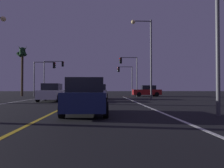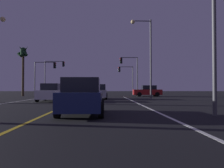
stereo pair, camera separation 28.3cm
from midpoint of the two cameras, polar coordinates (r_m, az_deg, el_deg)
name	(u,v)px [view 2 (the right image)]	position (r m, az deg, el deg)	size (l,w,h in m)	color
lane_edge_right	(149,109)	(13.64, 10.28, -6.28)	(0.16, 38.30, 0.01)	silver
lane_center_divider	(59,109)	(13.60, -13.09, -6.29)	(0.16, 38.30, 0.01)	gold
car_crossing_side	(148,91)	(34.28, 9.46, -1.82)	(4.30, 2.02, 1.70)	black
car_oncoming	(51,93)	(21.89, -15.18, -2.18)	(2.02, 4.30, 1.70)	black
car_ahead_far	(99,92)	(25.51, -3.19, -2.07)	(2.02, 4.30, 1.70)	black
car_lead_same_lane	(83,97)	(10.42, -6.88, -3.37)	(2.02, 4.30, 1.70)	black
traffic_light_near_right	(129,68)	(33.30, 4.76, 4.25)	(2.74, 0.36, 5.95)	#4C4C51
traffic_light_near_left	(45,71)	(34.18, -16.70, 3.33)	(3.24, 0.36, 5.19)	#4C4C51
traffic_light_far_right	(126,74)	(38.70, 3.77, 2.61)	(2.65, 0.36, 5.08)	#4C4C51
traffic_light_far_left	(54,70)	(39.54, -14.59, 3.53)	(3.50, 0.36, 5.99)	#4C4C51
street_lamp_right_far	(146,49)	(23.93, 9.24, 8.88)	(2.23, 0.44, 8.57)	#4C4C51
palm_tree_left_far	(23,55)	(37.95, -21.88, 6.89)	(1.94, 2.10, 8.18)	#473826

